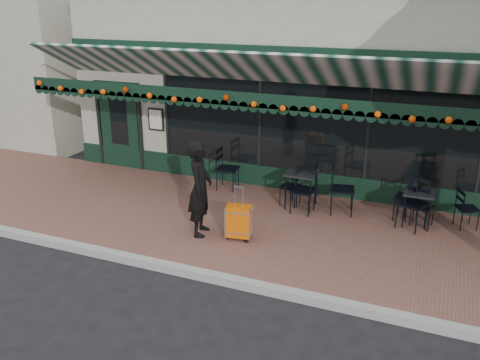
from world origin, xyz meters
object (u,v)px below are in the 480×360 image
at_px(cafe_table_a, 419,195).
at_px(cafe_table_b, 302,176).
at_px(chair_b_left, 290,187).
at_px(suitcase, 239,222).
at_px(chair_a_front, 412,204).
at_px(chair_a_left, 407,198).
at_px(chair_a_extra, 467,209).
at_px(chair_b_front, 303,191).
at_px(chair_a_right, 423,207).
at_px(chair_b_right, 342,190).
at_px(chair_solo, 228,169).
at_px(woman, 200,189).

height_order(cafe_table_a, cafe_table_b, cafe_table_b).
bearing_deg(cafe_table_a, chair_b_left, 178.75).
xyz_separation_m(suitcase, chair_a_front, (2.86, 1.68, 0.15)).
height_order(suitcase, chair_a_left, suitcase).
xyz_separation_m(cafe_table_b, chair_a_extra, (3.21, 0.21, -0.31)).
xyz_separation_m(cafe_table_b, chair_b_left, (-0.24, 0.04, -0.29)).
xyz_separation_m(chair_a_left, chair_b_front, (-1.99, -0.42, 0.01)).
xyz_separation_m(chair_a_extra, chair_b_left, (-3.45, -0.18, 0.01)).
relative_size(chair_a_right, chair_b_right, 0.76).
height_order(chair_a_right, chair_b_left, chair_b_left).
distance_m(chair_a_extra, chair_solo, 5.06).
bearing_deg(chair_a_right, cafe_table_b, 110.01).
bearing_deg(chair_b_front, chair_a_left, 14.53).
bearing_deg(chair_a_right, woman, 137.30).
bearing_deg(cafe_table_a, suitcase, -147.58).
bearing_deg(cafe_table_a, woman, -152.54).
xyz_separation_m(chair_b_left, chair_solo, (-1.60, 0.35, 0.08)).
bearing_deg(chair_a_extra, chair_b_left, 69.23).
bearing_deg(chair_solo, suitcase, -156.33).
height_order(chair_a_extra, chair_b_right, chair_b_right).
distance_m(cafe_table_a, chair_b_front, 2.23).
relative_size(woman, chair_a_right, 2.35).
distance_m(woman, chair_b_front, 2.28).
distance_m(cafe_table_a, chair_b_left, 2.58).
bearing_deg(chair_a_extra, cafe_table_b, 70.11).
height_order(suitcase, chair_b_left, suitcase).
height_order(chair_b_left, chair_b_front, chair_b_front).
height_order(cafe_table_a, chair_a_front, chair_a_front).
height_order(chair_b_left, chair_solo, chair_solo).
distance_m(suitcase, chair_b_left, 1.97).
bearing_deg(chair_b_left, suitcase, -6.26).
height_order(woman, chair_a_extra, woman).
xyz_separation_m(woman, chair_a_right, (3.79, 1.93, -0.51)).
bearing_deg(chair_solo, chair_a_right, -99.87).
height_order(woman, chair_b_front, woman).
bearing_deg(chair_b_front, chair_a_front, 3.95).
distance_m(cafe_table_a, chair_b_right, 1.47).
relative_size(chair_a_left, chair_solo, 0.96).
bearing_deg(cafe_table_b, suitcase, -108.31).
xyz_separation_m(cafe_table_a, chair_b_left, (-2.57, 0.06, -0.22)).
bearing_deg(suitcase, chair_a_right, 21.52).
xyz_separation_m(chair_b_front, chair_solo, (-1.96, 0.66, 0.01)).
relative_size(suitcase, chair_solo, 1.07).
height_order(chair_b_right, chair_b_front, chair_b_right).
xyz_separation_m(cafe_table_a, chair_a_right, (0.09, 0.01, -0.24)).
relative_size(suitcase, cafe_table_a, 1.48).
relative_size(cafe_table_b, chair_b_right, 0.77).
height_order(chair_a_extra, chair_b_front, chair_b_front).
bearing_deg(chair_a_left, chair_b_front, -69.44).
bearing_deg(chair_a_front, cafe_table_a, 86.18).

